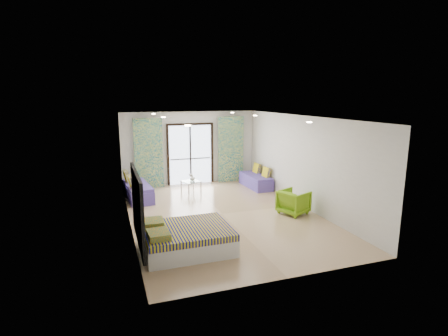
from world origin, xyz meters
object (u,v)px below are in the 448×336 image
object	(u,v)px
coffee_table	(191,182)
armchair	(294,201)
bed	(186,238)
daybed_right	(256,180)
daybed_left	(137,191)

from	to	relation	value
coffee_table	armchair	size ratio (longest dim) A/B	0.96
bed	daybed_right	world-z (taller)	daybed_right
daybed_right	armchair	size ratio (longest dim) A/B	2.22
daybed_right	coffee_table	distance (m)	2.39
daybed_left	coffee_table	xyz separation A→B (m)	(1.85, 0.32, 0.06)
armchair	coffee_table	bearing A→B (deg)	11.22
daybed_right	armchair	xyz separation A→B (m)	(-0.21, -3.03, 0.12)
daybed_left	armchair	size ratio (longest dim) A/B	2.50
armchair	bed	bearing A→B (deg)	88.77
daybed_right	daybed_left	bearing A→B (deg)	-179.82
bed	armchair	xyz separation A→B (m)	(3.38, 1.36, 0.11)
coffee_table	bed	bearing A→B (deg)	-104.84
daybed_left	coffee_table	size ratio (longest dim) A/B	2.60
coffee_table	armchair	distance (m)	3.87
daybed_left	daybed_right	xyz separation A→B (m)	(4.23, 0.16, -0.03)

